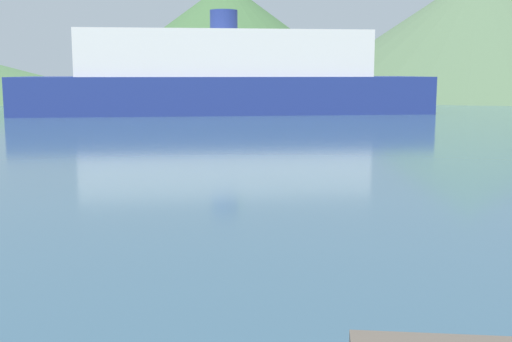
{
  "coord_description": "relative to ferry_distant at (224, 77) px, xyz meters",
  "views": [
    {
      "loc": [
        0.37,
        1.4,
        3.15
      ],
      "look_at": [
        0.9,
        14.0,
        1.2
      ],
      "focal_mm": 45.0,
      "sensor_mm": 36.0,
      "label": 1
    }
  ],
  "objects": [
    {
      "name": "ferry_distant",
      "position": [
        0.0,
        0.0,
        0.0
      ],
      "size": [
        31.79,
        11.02,
        7.86
      ],
      "rotation": [
        0.0,
        0.0,
        0.08
      ],
      "color": "navy",
      "rests_on": "ground_plane"
    },
    {
      "name": "hill_central",
      "position": [
        0.16,
        22.37,
        3.76
      ],
      "size": [
        35.84,
        35.84,
        13.02
      ],
      "color": "#3D6038",
      "rests_on": "ground_plane"
    },
    {
      "name": "hill_east",
      "position": [
        32.14,
        31.98,
        5.18
      ],
      "size": [
        48.01,
        48.01,
        15.85
      ],
      "color": "#4C6647",
      "rests_on": "ground_plane"
    }
  ]
}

